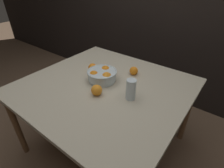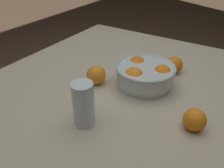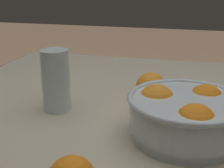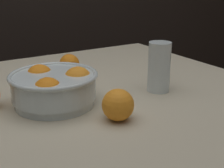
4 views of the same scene
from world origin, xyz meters
name	(u,v)px [view 4 (image 4 of 4)]	position (x,y,z in m)	size (l,w,h in m)	color
dining_table	(81,125)	(0.00, 0.00, 0.65)	(1.26, 1.19, 0.71)	#B7AD93
fruit_bowl	(55,87)	(-0.06, 0.04, 0.77)	(0.24, 0.24, 0.10)	silver
juice_glass	(159,69)	(0.26, -0.02, 0.78)	(0.07, 0.07, 0.15)	#F4A314
orange_loose_near_bowl	(118,105)	(0.04, -0.13, 0.75)	(0.08, 0.08, 0.08)	orange
orange_loose_aside	(69,64)	(0.09, 0.29, 0.75)	(0.07, 0.07, 0.07)	orange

